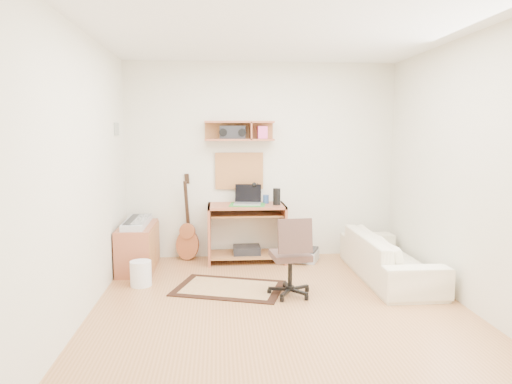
{
  "coord_description": "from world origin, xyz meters",
  "views": [
    {
      "loc": [
        -0.58,
        -4.26,
        1.67
      ],
      "look_at": [
        -0.15,
        1.05,
        1.0
      ],
      "focal_mm": 32.85,
      "sensor_mm": 36.0,
      "label": 1
    }
  ],
  "objects": [
    {
      "name": "speaker",
      "position": [
        0.17,
        1.68,
        0.86
      ],
      "size": [
        0.1,
        0.1,
        0.22
      ],
      "primitive_type": "cylinder",
      "color": "black",
      "rests_on": "desk"
    },
    {
      "name": "wall_photo",
      "position": [
        -1.79,
        1.5,
        1.72
      ],
      "size": [
        0.02,
        0.2,
        0.15
      ],
      "primitive_type": "cube",
      "color": "#4C8CBF",
      "rests_on": "left_wall"
    },
    {
      "name": "floor",
      "position": [
        0.0,
        0.0,
        -0.01
      ],
      "size": [
        3.6,
        4.0,
        0.01
      ],
      "primitive_type": "cube",
      "color": "#B67C4B",
      "rests_on": "ground"
    },
    {
      "name": "cabinet",
      "position": [
        -1.58,
        1.48,
        0.28
      ],
      "size": [
        0.4,
        0.9,
        0.55
      ],
      "primitive_type": "cube",
      "color": "#A7593B",
      "rests_on": "floor"
    },
    {
      "name": "right_wall",
      "position": [
        1.8,
        0.0,
        1.3
      ],
      "size": [
        0.01,
        4.0,
        2.6
      ],
      "primitive_type": "cube",
      "color": "silver",
      "rests_on": "ground"
    },
    {
      "name": "sofa",
      "position": [
        1.38,
        0.87,
        0.34
      ],
      "size": [
        0.51,
        1.76,
        0.69
      ],
      "primitive_type": "imported",
      "rotation": [
        0.0,
        0.0,
        1.57
      ],
      "color": "beige",
      "rests_on": "floor"
    },
    {
      "name": "wall_shelf",
      "position": [
        -0.3,
        1.88,
        1.7
      ],
      "size": [
        0.9,
        0.25,
        0.26
      ],
      "primitive_type": "cube",
      "color": "#A7593B",
      "rests_on": "back_wall"
    },
    {
      "name": "ceiling",
      "position": [
        0.0,
        0.0,
        2.6
      ],
      "size": [
        3.6,
        4.0,
        0.01
      ],
      "primitive_type": "cube",
      "color": "white",
      "rests_on": "ground"
    },
    {
      "name": "back_wall",
      "position": [
        0.0,
        2.0,
        1.3
      ],
      "size": [
        3.6,
        0.01,
        2.6
      ],
      "primitive_type": "cube",
      "color": "silver",
      "rests_on": "ground"
    },
    {
      "name": "laptop",
      "position": [
        -0.21,
        1.71,
        0.88
      ],
      "size": [
        0.39,
        0.39,
        0.26
      ],
      "primitive_type": null,
      "rotation": [
        0.0,
        0.0,
        -0.15
      ],
      "color": "silver",
      "rests_on": "desk"
    },
    {
      "name": "boombox",
      "position": [
        -0.39,
        1.87,
        1.68
      ],
      "size": [
        0.33,
        0.15,
        0.17
      ],
      "primitive_type": "cube",
      "color": "black",
      "rests_on": "wall_shelf"
    },
    {
      "name": "waste_basket",
      "position": [
        -1.44,
        0.82,
        0.14
      ],
      "size": [
        0.26,
        0.26,
        0.28
      ],
      "primitive_type": "cylinder",
      "rotation": [
        0.0,
        0.0,
        0.12
      ],
      "color": "white",
      "rests_on": "floor"
    },
    {
      "name": "task_chair",
      "position": [
        0.15,
        0.38,
        0.42
      ],
      "size": [
        0.48,
        0.48,
        0.85
      ],
      "primitive_type": null,
      "rotation": [
        0.0,
        0.0,
        0.1
      ],
      "color": "#3D2A24",
      "rests_on": "floor"
    },
    {
      "name": "music_keyboard",
      "position": [
        -1.58,
        1.48,
        0.59
      ],
      "size": [
        0.26,
        0.82,
        0.07
      ],
      "primitive_type": "cube",
      "color": "#B2B5BA",
      "rests_on": "cabinet"
    },
    {
      "name": "guitar",
      "position": [
        -1.0,
        1.86,
        0.57
      ],
      "size": [
        0.34,
        0.26,
        1.15
      ],
      "primitive_type": null,
      "rotation": [
        0.0,
        0.0,
        -0.26
      ],
      "color": "#B15E36",
      "rests_on": "floor"
    },
    {
      "name": "pencil_cup",
      "position": [
        0.04,
        1.83,
        0.81
      ],
      "size": [
        0.08,
        0.08,
        0.11
      ],
      "primitive_type": "cylinder",
      "color": "#2D4C87",
      "rests_on": "desk"
    },
    {
      "name": "cork_board",
      "position": [
        -0.3,
        1.98,
        1.17
      ],
      "size": [
        0.64,
        0.03,
        0.49
      ],
      "primitive_type": "cube",
      "color": "tan",
      "rests_on": "back_wall"
    },
    {
      "name": "desk",
      "position": [
        -0.22,
        1.73,
        0.38
      ],
      "size": [
        1.0,
        0.55,
        0.75
      ],
      "primitive_type": null,
      "color": "#A7593B",
      "rests_on": "floor"
    },
    {
      "name": "printer",
      "position": [
        0.5,
        1.7,
        0.09
      ],
      "size": [
        0.52,
        0.47,
        0.16
      ],
      "primitive_type": "cube",
      "rotation": [
        0.0,
        0.0,
        -0.4
      ],
      "color": "#A5A8AA",
      "rests_on": "floor"
    },
    {
      "name": "rug",
      "position": [
        -0.48,
        0.64,
        0.01
      ],
      "size": [
        1.31,
        1.06,
        0.02
      ],
      "primitive_type": "cube",
      "rotation": [
        0.0,
        0.0,
        -0.3
      ],
      "color": "beige",
      "rests_on": "floor"
    },
    {
      "name": "left_wall",
      "position": [
        -1.8,
        0.0,
        1.3
      ],
      "size": [
        0.01,
        4.0,
        2.6
      ],
      "primitive_type": "cube",
      "color": "silver",
      "rests_on": "ground"
    },
    {
      "name": "desk_lamp",
      "position": [
        -0.07,
        1.87,
        0.89
      ],
      "size": [
        0.09,
        0.09,
        0.28
      ],
      "primitive_type": null,
      "color": "black",
      "rests_on": "desk"
    }
  ]
}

